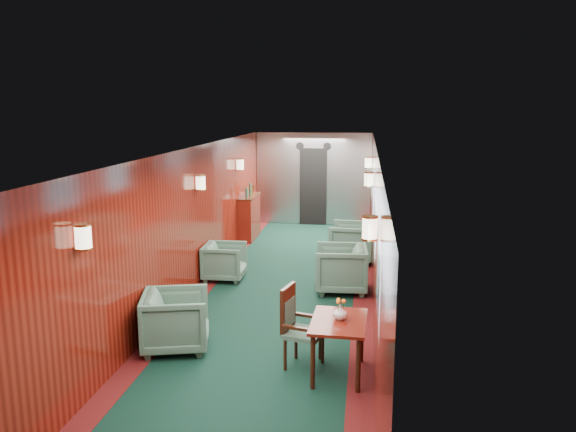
% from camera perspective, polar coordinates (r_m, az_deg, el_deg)
% --- Properties ---
extents(room, '(12.00, 12.10, 2.40)m').
position_cam_1_polar(room, '(8.77, -0.98, 1.74)').
color(room, black).
rests_on(room, ground).
extents(bulkhead, '(2.98, 0.17, 2.39)m').
position_cam_1_polar(bulkhead, '(14.64, 2.60, 3.75)').
color(bulkhead, '#ACAEB3').
rests_on(bulkhead, ground).
extents(windows_right, '(0.02, 8.60, 0.80)m').
position_cam_1_polar(windows_right, '(8.94, 8.73, 0.60)').
color(windows_right, '#AAADB1').
rests_on(windows_right, ground).
extents(wall_sconces, '(2.97, 7.97, 0.25)m').
position_cam_1_polar(wall_sconces, '(9.30, -0.45, 3.25)').
color(wall_sconces, '#FFF1C6').
rests_on(wall_sconces, ground).
extents(dining_table, '(0.65, 0.91, 0.66)m').
position_cam_1_polar(dining_table, '(6.56, 5.17, -11.38)').
color(dining_table, '#64170D').
rests_on(dining_table, ground).
extents(side_chair, '(0.53, 0.55, 0.98)m').
position_cam_1_polar(side_chair, '(6.77, 0.91, -10.85)').
color(side_chair, '#1A3D31').
rests_on(side_chair, ground).
extents(credenza, '(0.36, 1.14, 1.30)m').
position_cam_1_polar(credenza, '(13.15, -4.00, -0.06)').
color(credenza, '#64170D').
rests_on(credenza, ground).
extents(flower_vase, '(0.17, 0.17, 0.17)m').
position_cam_1_polar(flower_vase, '(6.52, 5.30, -9.71)').
color(flower_vase, silver).
rests_on(flower_vase, dining_table).
extents(armchair_left_near, '(1.00, 0.99, 0.75)m').
position_cam_1_polar(armchair_left_near, '(7.41, -11.31, -10.37)').
color(armchair_left_near, '#1A3D31').
rests_on(armchair_left_near, ground).
extents(armchair_left_far, '(0.75, 0.73, 0.66)m').
position_cam_1_polar(armchair_left_far, '(10.12, -6.45, -4.62)').
color(armchair_left_far, '#1A3D31').
rests_on(armchair_left_far, ground).
extents(armchair_right_near, '(0.90, 0.88, 0.78)m').
position_cam_1_polar(armchair_right_near, '(9.46, 5.38, -5.34)').
color(armchair_right_near, '#1A3D31').
rests_on(armchair_right_near, ground).
extents(armchair_right_far, '(0.93, 0.91, 0.78)m').
position_cam_1_polar(armchair_right_far, '(11.28, 6.49, -2.65)').
color(armchair_right_far, '#1A3D31').
rests_on(armchair_right_far, ground).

